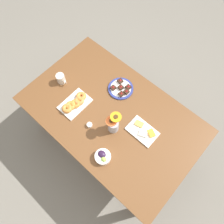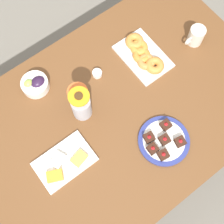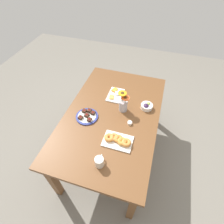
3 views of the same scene
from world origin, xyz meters
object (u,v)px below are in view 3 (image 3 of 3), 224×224
(jam_cup_honey, at_px, (130,123))
(flower_vase, at_px, (123,105))
(coffee_mug, at_px, (99,162))
(grape_bowl, at_px, (147,106))
(cheese_platter, at_px, (115,95))
(dining_table, at_px, (112,119))
(croissant_platter, at_px, (118,140))
(dessert_plate, at_px, (87,116))

(jam_cup_honey, distance_m, flower_vase, 0.22)
(coffee_mug, bearing_deg, flower_vase, -2.31)
(flower_vase, bearing_deg, jam_cup_honey, -145.60)
(coffee_mug, relative_size, flower_vase, 0.47)
(grape_bowl, height_order, cheese_platter, grape_bowl)
(coffee_mug, bearing_deg, jam_cup_honey, -15.77)
(dining_table, bearing_deg, flower_vase, -43.24)
(cheese_platter, height_order, croissant_platter, croissant_platter)
(cheese_platter, xyz_separation_m, croissant_platter, (-0.62, -0.21, 0.01))
(croissant_platter, relative_size, dessert_plate, 1.21)
(croissant_platter, bearing_deg, jam_cup_honey, -13.66)
(dining_table, distance_m, flower_vase, 0.22)
(coffee_mug, distance_m, flower_vase, 0.69)
(croissant_platter, relative_size, jam_cup_honey, 6.04)
(flower_vase, bearing_deg, cheese_platter, 35.98)
(grape_bowl, bearing_deg, dining_table, 121.20)
(jam_cup_honey, height_order, flower_vase, flower_vase)
(dining_table, distance_m, jam_cup_honey, 0.25)
(jam_cup_honey, bearing_deg, dessert_plate, 94.97)
(coffee_mug, bearing_deg, croissant_platter, -17.64)
(dining_table, bearing_deg, cheese_platter, 9.94)
(cheese_platter, bearing_deg, grape_bowl, -104.51)
(grape_bowl, height_order, jam_cup_honey, grape_bowl)
(dessert_plate, bearing_deg, croissant_platter, -116.97)
(dining_table, height_order, croissant_platter, croissant_platter)
(grape_bowl, distance_m, croissant_platter, 0.55)
(dining_table, bearing_deg, dessert_plate, 114.01)
(coffee_mug, height_order, cheese_platter, coffee_mug)
(croissant_platter, height_order, jam_cup_honey, croissant_platter)
(flower_vase, bearing_deg, coffee_mug, 177.69)
(flower_vase, bearing_deg, dining_table, 136.76)
(grape_bowl, height_order, croissant_platter, grape_bowl)
(flower_vase, bearing_deg, grape_bowl, -66.91)
(cheese_platter, height_order, jam_cup_honey, cheese_platter)
(croissant_platter, bearing_deg, flower_vase, 7.99)
(cheese_platter, bearing_deg, coffee_mug, -172.20)
(dining_table, relative_size, croissant_platter, 5.52)
(cheese_platter, xyz_separation_m, jam_cup_honey, (-0.38, -0.27, 0.00))
(grape_bowl, relative_size, dessert_plate, 0.55)
(dining_table, relative_size, cheese_platter, 6.15)
(grape_bowl, distance_m, dessert_plate, 0.67)
(coffee_mug, distance_m, jam_cup_honey, 0.54)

